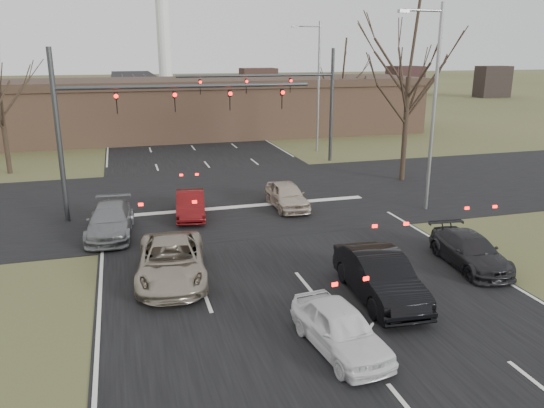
{
  "coord_description": "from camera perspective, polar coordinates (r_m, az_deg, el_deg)",
  "views": [
    {
      "loc": [
        -5.81,
        -12.83,
        7.83
      ],
      "look_at": [
        -0.23,
        6.47,
        2.0
      ],
      "focal_mm": 35.0,
      "sensor_mm": 36.0,
      "label": 1
    }
  ],
  "objects": [
    {
      "name": "ground",
      "position": [
        16.12,
        7.39,
        -13.04
      ],
      "size": [
        360.0,
        360.0,
        0.0
      ],
      "primitive_type": "plane",
      "color": "#484B28",
      "rests_on": "ground"
    },
    {
      "name": "road_main",
      "position": [
        73.48,
        -11.66,
        9.75
      ],
      "size": [
        14.0,
        300.0,
        0.02
      ],
      "primitive_type": "cube",
      "color": "black",
      "rests_on": "ground"
    },
    {
      "name": "road_cross",
      "position": [
        29.48,
        -4.17,
        0.77
      ],
      "size": [
        200.0,
        14.0,
        0.02
      ],
      "primitive_type": "cube",
      "color": "black",
      "rests_on": "ground"
    },
    {
      "name": "building",
      "position": [
        51.69,
        -7.46,
        10.32
      ],
      "size": [
        42.4,
        10.4,
        5.3
      ],
      "color": "#855F47",
      "rests_on": "ground"
    },
    {
      "name": "mast_arm_near",
      "position": [
        25.98,
        -14.95,
        9.56
      ],
      "size": [
        12.12,
        0.24,
        8.0
      ],
      "color": "#383A3D",
      "rests_on": "ground"
    },
    {
      "name": "mast_arm_far",
      "position": [
        37.89,
        2.44,
        11.91
      ],
      "size": [
        11.12,
        0.24,
        8.0
      ],
      "color": "#383A3D",
      "rests_on": "ground"
    },
    {
      "name": "streetlight_right_near",
      "position": [
        27.21,
        16.79,
        10.78
      ],
      "size": [
        2.34,
        0.25,
        10.0
      ],
      "color": "gray",
      "rests_on": "ground"
    },
    {
      "name": "streetlight_right_far",
      "position": [
        42.67,
        4.81,
        13.12
      ],
      "size": [
        2.34,
        0.25,
        10.0
      ],
      "color": "gray",
      "rests_on": "ground"
    },
    {
      "name": "tree_right_near",
      "position": [
        33.39,
        14.83,
        17.51
      ],
      "size": [
        6.9,
        6.9,
        11.5
      ],
      "color": "black",
      "rests_on": "ground"
    },
    {
      "name": "tree_right_far",
      "position": [
        52.17,
        7.66,
        15.09
      ],
      "size": [
        5.4,
        5.4,
        9.0
      ],
      "color": "black",
      "rests_on": "ground"
    },
    {
      "name": "car_silver_suv",
      "position": [
        19.09,
        -10.76,
        -6.02
      ],
      "size": [
        2.87,
        5.32,
        1.42
      ],
      "primitive_type": "imported",
      "rotation": [
        0.0,
        0.0,
        -0.1
      ],
      "color": "#9E9380",
      "rests_on": "ground"
    },
    {
      "name": "car_white_sedan",
      "position": [
        14.77,
        7.34,
        -13.1
      ],
      "size": [
        1.93,
        3.92,
        1.28
      ],
      "primitive_type": "imported",
      "rotation": [
        0.0,
        0.0,
        0.11
      ],
      "color": "white",
      "rests_on": "ground"
    },
    {
      "name": "car_black_hatch",
      "position": [
        17.72,
        11.5,
        -7.64
      ],
      "size": [
        1.92,
        4.77,
        1.54
      ],
      "primitive_type": "imported",
      "rotation": [
        0.0,
        0.0,
        -0.06
      ],
      "color": "black",
      "rests_on": "ground"
    },
    {
      "name": "car_charcoal_sedan",
      "position": [
        21.29,
        20.53,
        -4.73
      ],
      "size": [
        2.11,
        4.32,
        1.21
      ],
      "primitive_type": "imported",
      "rotation": [
        0.0,
        0.0,
        -0.1
      ],
      "color": "black",
      "rests_on": "ground"
    },
    {
      "name": "car_grey_ahead",
      "position": [
        24.25,
        -17.01,
        -1.72
      ],
      "size": [
        2.26,
        4.75,
        1.34
      ],
      "primitive_type": "imported",
      "rotation": [
        0.0,
        0.0,
        -0.08
      ],
      "color": "slate",
      "rests_on": "ground"
    },
    {
      "name": "car_red_ahead",
      "position": [
        26.04,
        -8.77,
        -0.06
      ],
      "size": [
        1.79,
        3.95,
        1.26
      ],
      "primitive_type": "imported",
      "rotation": [
        0.0,
        0.0,
        -0.12
      ],
      "color": "#570C0E",
      "rests_on": "ground"
    },
    {
      "name": "car_silver_ahead",
      "position": [
        27.25,
        1.61,
        0.95
      ],
      "size": [
        1.63,
        3.96,
        1.34
      ],
      "primitive_type": "imported",
      "rotation": [
        0.0,
        0.0,
        -0.01
      ],
      "color": "#C4B29E",
      "rests_on": "ground"
    }
  ]
}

